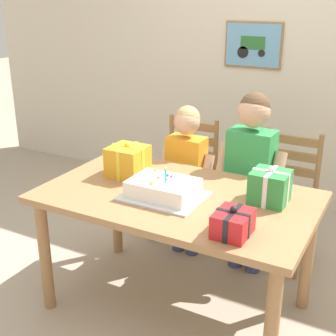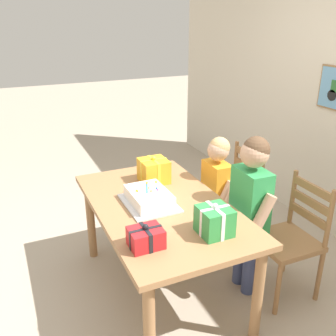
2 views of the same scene
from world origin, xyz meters
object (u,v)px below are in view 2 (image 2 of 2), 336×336
at_px(gift_box_corner_small, 215,221).
at_px(child_older, 250,201).
at_px(birthday_cake, 149,198).
at_px(gift_box_red_large, 146,238).
at_px(gift_box_beside_cake, 154,171).
at_px(chair_right, 290,238).
at_px(child_younger, 216,187).
at_px(chair_left, 233,197).
at_px(dining_table, 161,217).

distance_m(gift_box_corner_small, child_older, 0.54).
bearing_deg(birthday_cake, gift_box_corner_small, 22.55).
height_order(birthday_cake, gift_box_red_large, birthday_cake).
bearing_deg(gift_box_beside_cake, chair_right, 44.91).
xyz_separation_m(gift_box_beside_cake, chair_right, (0.78, 0.78, -0.39)).
bearing_deg(child_younger, chair_right, 23.89).
xyz_separation_m(gift_box_red_large, chair_right, (-0.06, 1.17, -0.35)).
distance_m(child_older, child_younger, 0.47).
bearing_deg(gift_box_corner_small, gift_box_red_large, -95.63).
bearing_deg(chair_left, gift_box_corner_small, -40.33).
xyz_separation_m(birthday_cake, child_younger, (-0.19, 0.68, -0.13)).
height_order(birthday_cake, child_younger, child_younger).
bearing_deg(gift_box_beside_cake, child_older, 38.97).
bearing_deg(chair_left, child_older, -24.57).
distance_m(gift_box_beside_cake, child_older, 0.80).
height_order(dining_table, gift_box_corner_small, gift_box_corner_small).
bearing_deg(dining_table, chair_left, 113.50).
bearing_deg(child_older, gift_box_corner_small, -60.34).
bearing_deg(gift_box_corner_small, chair_left, 139.67).
bearing_deg(child_older, birthday_cake, -111.56).
bearing_deg(child_older, gift_box_beside_cake, -141.03).
height_order(gift_box_beside_cake, chair_right, gift_box_beside_cake).
relative_size(gift_box_red_large, chair_right, 0.22).
xyz_separation_m(gift_box_beside_cake, child_older, (0.62, 0.50, -0.09)).
height_order(dining_table, child_older, child_older).
bearing_deg(chair_left, birthday_cake, -70.59).
bearing_deg(birthday_cake, chair_right, 65.79).
bearing_deg(gift_box_beside_cake, child_younger, 72.89).
xyz_separation_m(gift_box_corner_small, child_younger, (-0.73, 0.46, -0.17)).
xyz_separation_m(gift_box_corner_small, chair_right, (-0.10, 0.74, -0.38)).
relative_size(gift_box_corner_small, chair_left, 0.23).
height_order(gift_box_corner_small, child_younger, child_younger).
xyz_separation_m(birthday_cake, gift_box_red_large, (0.49, -0.21, 0.01)).
distance_m(gift_box_red_large, gift_box_corner_small, 0.44).
bearing_deg(birthday_cake, child_older, 68.44).
relative_size(gift_box_red_large, child_younger, 0.18).
relative_size(gift_box_red_large, chair_left, 0.22).
relative_size(birthday_cake, gift_box_corner_small, 2.09).
distance_m(chair_left, child_older, 0.73).
distance_m(dining_table, child_younger, 0.65).
bearing_deg(child_younger, birthday_cake, -74.06).
bearing_deg(dining_table, gift_box_red_large, -33.10).
distance_m(gift_box_red_large, gift_box_beside_cake, 0.93).
xyz_separation_m(chair_left, chair_right, (0.77, 0.00, 0.00)).
relative_size(dining_table, child_older, 1.22).
bearing_deg(gift_box_beside_cake, birthday_cake, -27.51).
xyz_separation_m(chair_right, child_older, (-0.16, -0.28, 0.29)).
xyz_separation_m(dining_table, chair_left, (-0.38, 0.89, -0.20)).
relative_size(chair_left, chair_right, 1.00).
bearing_deg(gift_box_beside_cake, chair_left, 89.20).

